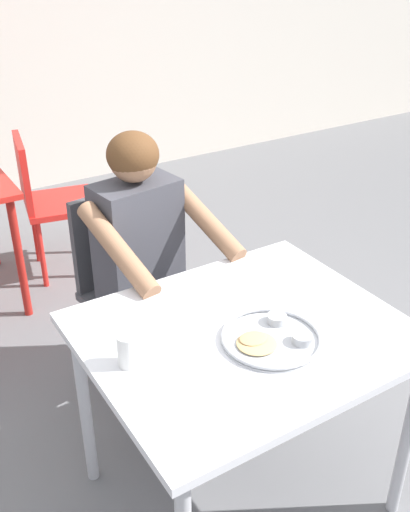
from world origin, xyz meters
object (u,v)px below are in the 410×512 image
at_px(thali_tray, 272,337).
at_px(chair_foreground, 126,277).
at_px(table_foreground, 244,350).
at_px(diner_foreground, 151,254).
at_px(drinking_cup, 128,349).
at_px(chair_red_right, 46,196).

distance_m(thali_tray, chair_foreground, 1.00).
xyz_separation_m(table_foreground, diner_foreground, (-0.00, 0.65, 0.06)).
distance_m(table_foreground, thali_tray, 0.14).
height_order(drinking_cup, diner_foreground, diner_foreground).
height_order(drinking_cup, chair_red_right, same).
xyz_separation_m(diner_foreground, chair_red_right, (-0.01, 1.34, -0.22)).
distance_m(drinking_cup, chair_red_right, 2.01).
bearing_deg(drinking_cup, thali_tray, -16.96).
bearing_deg(chair_red_right, diner_foreground, -89.39).
distance_m(table_foreground, diner_foreground, 0.65).
bearing_deg(thali_tray, diner_foreground, 92.92).
bearing_deg(chair_foreground, table_foreground, -88.35).
distance_m(chair_foreground, diner_foreground, 0.31).
bearing_deg(table_foreground, drinking_cup, 174.37).
bearing_deg(table_foreground, diner_foreground, 90.09).
height_order(table_foreground, thali_tray, thali_tray).
xyz_separation_m(thali_tray, drinking_cup, (-0.42, 0.13, 0.04)).
bearing_deg(diner_foreground, drinking_cup, -122.27).
distance_m(table_foreground, chair_red_right, 2.00).
height_order(diner_foreground, chair_red_right, diner_foreground).
height_order(chair_foreground, diner_foreground, diner_foreground).
relative_size(thali_tray, drinking_cup, 3.01).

